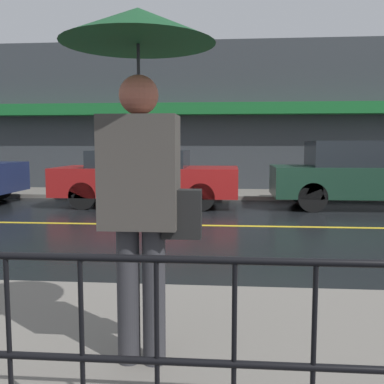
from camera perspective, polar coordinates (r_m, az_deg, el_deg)
name	(u,v)px	position (r m, az deg, el deg)	size (l,w,h in m)	color
ground_plane	(260,226)	(8.38, 8.61, -4.34)	(80.00, 80.00, 0.00)	black
sidewalk_near	(309,355)	(3.38, 14.67, -19.37)	(28.00, 2.61, 0.11)	slate
sidewalk_far	(249,194)	(13.27, 7.23, -0.28)	(28.00, 2.10, 0.11)	slate
lane_marking	(260,226)	(8.38, 8.61, -4.31)	(25.20, 0.12, 0.01)	gold
building_storefront	(248,116)	(14.39, 7.16, 9.50)	(28.00, 0.85, 4.74)	#383D42
railing_foreground	(355,332)	(2.19, 19.99, -16.38)	(12.00, 0.04, 0.89)	black
pedestrian	(140,106)	(2.78, -6.62, 10.83)	(0.93, 0.93, 2.19)	#333338
car_red	(146,177)	(11.12, -5.85, 1.94)	(4.42, 1.85, 1.36)	maroon
car_dark_green	(363,174)	(11.36, 20.84, 2.10)	(4.31, 1.72, 1.59)	#193828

